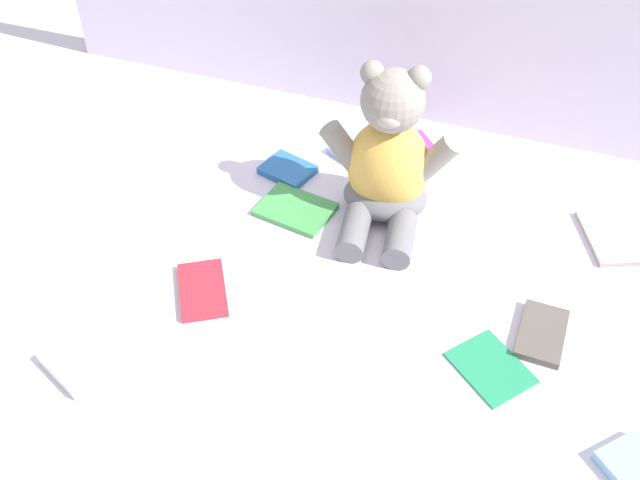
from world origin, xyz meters
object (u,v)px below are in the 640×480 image
at_px(book_case_2, 295,209).
at_px(book_case_4, 491,367).
at_px(book_case_1, 203,290).
at_px(book_case_11, 403,149).
at_px(book_case_3, 288,170).
at_px(book_case_8, 608,237).
at_px(teddy_bear, 388,164).
at_px(book_case_9, 83,359).
at_px(book_case_0, 638,471).
at_px(book_case_5, 360,151).
at_px(book_case_10, 542,333).

relative_size(book_case_2, book_case_4, 1.14).
relative_size(book_case_1, book_case_4, 1.07).
relative_size(book_case_4, book_case_11, 0.97).
distance_m(book_case_3, book_case_8, 0.60).
bearing_deg(book_case_11, book_case_3, 84.79).
distance_m(book_case_2, book_case_11, 0.28).
bearing_deg(book_case_2, teddy_bear, 119.66).
distance_m(teddy_bear, book_case_9, 0.59).
bearing_deg(book_case_0, book_case_8, 51.83).
height_order(book_case_5, book_case_8, book_case_5).
bearing_deg(book_case_10, book_case_9, -154.65).
xyz_separation_m(book_case_9, book_case_10, (0.64, 0.28, -0.00)).
relative_size(book_case_2, book_case_11, 1.10).
bearing_deg(book_case_9, book_case_4, -137.24).
height_order(teddy_bear, book_case_11, teddy_bear).
bearing_deg(book_case_10, book_case_11, 131.61).
xyz_separation_m(book_case_3, book_case_9, (-0.12, -0.52, 0.00)).
bearing_deg(book_case_10, book_case_3, 156.39).
bearing_deg(book_case_9, book_case_11, -91.14).
height_order(book_case_2, book_case_4, book_case_2).
distance_m(book_case_0, book_case_4, 0.24).
xyz_separation_m(teddy_bear, book_case_11, (-0.01, 0.19, -0.10)).
relative_size(book_case_0, book_case_10, 0.81).
bearing_deg(book_case_2, book_case_10, 82.39).
height_order(book_case_5, book_case_9, book_case_9).
bearing_deg(teddy_bear, book_case_2, -167.60).
xyz_separation_m(book_case_1, book_case_8, (0.62, 0.35, -0.00)).
relative_size(book_case_4, book_case_5, 1.19).
bearing_deg(book_case_8, book_case_9, -166.52).
xyz_separation_m(book_case_4, book_case_9, (-0.58, -0.19, 0.01)).
bearing_deg(teddy_bear, book_case_5, 113.98).
xyz_separation_m(book_case_5, book_case_10, (0.40, -0.35, -0.00)).
bearing_deg(book_case_5, book_case_10, 166.59).
distance_m(book_case_2, book_case_3, 0.11).
height_order(book_case_0, book_case_4, book_case_0).
bearing_deg(book_case_1, book_case_0, -39.13).
relative_size(book_case_5, book_case_9, 0.97).
bearing_deg(book_case_9, book_case_8, -118.97).
distance_m(teddy_bear, book_case_2, 0.19).
height_order(book_case_10, book_case_11, same).
distance_m(book_case_3, book_case_5, 0.15).
bearing_deg(teddy_bear, book_case_4, -56.77).
bearing_deg(book_case_11, book_case_0, 177.80).
relative_size(book_case_0, book_case_11, 0.79).
xyz_separation_m(book_case_0, book_case_10, (-0.15, 0.19, -0.00)).
bearing_deg(book_case_11, book_case_10, 178.48).
distance_m(book_case_2, book_case_5, 0.21).
xyz_separation_m(book_case_5, book_case_9, (-0.24, -0.63, 0.00)).
height_order(book_case_2, book_case_9, book_case_9).
bearing_deg(book_case_0, book_case_5, 88.79).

